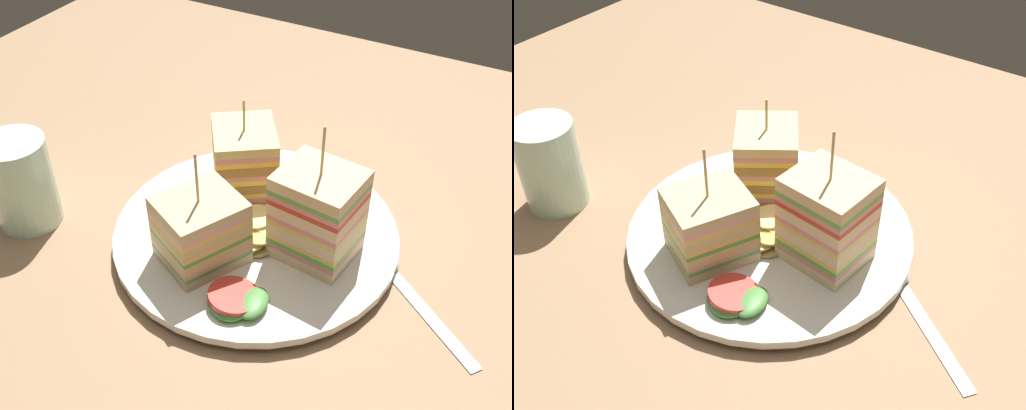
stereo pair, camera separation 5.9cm
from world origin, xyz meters
The scene contains 9 objects.
ground_plane centered at (0.00, 0.00, -0.90)cm, with size 114.39×96.14×1.80cm, color #9C7957.
plate centered at (0.00, 0.00, 0.91)cm, with size 27.57×27.57×1.50cm.
sandwich_wedge_0 centered at (-2.41, -5.75, 4.82)cm, with size 8.65×9.05×11.59cm.
sandwich_wedge_1 centered at (6.23, 0.47, 5.92)cm, with size 7.65×6.81×13.61cm.
sandwich_wedge_2 centered at (-3.97, 4.82, 5.17)cm, with size 9.05×9.28×10.67cm.
chip_pile centered at (0.88, -1.38, 2.48)cm, with size 6.62×7.19×1.89cm.
salad_garnish centered at (3.28, -9.43, 2.08)cm, with size 5.83×5.26×1.39cm.
spoon centered at (13.60, 1.86, 0.40)cm, with size 13.54×10.77×1.00cm.
drinking_glass centered at (-21.63, -8.27, 4.03)cm, with size 6.33×6.33×9.45cm.
Camera 2 is at (26.90, -36.55, 42.08)cm, focal length 44.00 mm.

